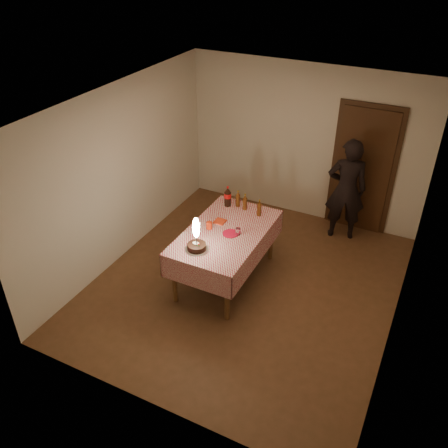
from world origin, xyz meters
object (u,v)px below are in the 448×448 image
at_px(dining_table, 226,238).
at_px(photographer, 346,190).
at_px(clear_cup, 238,231).
at_px(amber_bottle_mid, 245,202).
at_px(cola_bottle, 228,196).
at_px(amber_bottle_left, 238,199).
at_px(red_cup, 209,225).
at_px(red_plate, 231,234).
at_px(birthday_cake, 197,241).
at_px(amber_bottle_right, 259,208).

relative_size(dining_table, photographer, 1.02).
distance_m(clear_cup, amber_bottle_mid, 0.67).
bearing_deg(amber_bottle_mid, cola_bottle, -176.70).
distance_m(cola_bottle, amber_bottle_left, 0.15).
bearing_deg(clear_cup, red_cup, -173.32).
height_order(clear_cup, cola_bottle, cola_bottle).
distance_m(dining_table, cola_bottle, 0.74).
bearing_deg(dining_table, amber_bottle_mid, 90.87).
xyz_separation_m(dining_table, red_cup, (-0.23, -0.04, 0.16)).
height_order(red_plate, amber_bottle_mid, amber_bottle_mid).
bearing_deg(photographer, amber_bottle_left, -139.14).
relative_size(dining_table, amber_bottle_left, 6.75).
bearing_deg(amber_bottle_left, cola_bottle, -156.87).
bearing_deg(red_plate, cola_bottle, 119.08).
bearing_deg(red_cup, birthday_cake, -80.26).
relative_size(clear_cup, cola_bottle, 0.28).
relative_size(dining_table, clear_cup, 19.11).
distance_m(amber_bottle_right, photographer, 1.57).
relative_size(dining_table, red_cup, 17.20).
xyz_separation_m(clear_cup, photographer, (1.00, 1.83, -0.01)).
relative_size(birthday_cake, photographer, 0.28).
height_order(red_plate, amber_bottle_right, amber_bottle_right).
height_order(amber_bottle_mid, photographer, photographer).
xyz_separation_m(red_plate, amber_bottle_mid, (-0.10, 0.68, 0.11)).
xyz_separation_m(cola_bottle, photographer, (1.46, 1.20, -0.11)).
distance_m(clear_cup, amber_bottle_left, 0.76).
height_order(clear_cup, photographer, photographer).
bearing_deg(photographer, amber_bottle_right, -126.87).
relative_size(dining_table, red_plate, 7.82).
bearing_deg(dining_table, cola_bottle, 113.89).
height_order(red_plate, photographer, photographer).
xyz_separation_m(red_cup, photographer, (1.41, 1.88, -0.01)).
relative_size(dining_table, amber_bottle_mid, 6.75).
bearing_deg(amber_bottle_right, dining_table, -112.40).
distance_m(cola_bottle, amber_bottle_right, 0.53).
distance_m(red_plate, amber_bottle_left, 0.77).
height_order(birthday_cake, cola_bottle, birthday_cake).
distance_m(dining_table, red_plate, 0.14).
height_order(red_plate, clear_cup, clear_cup).
bearing_deg(clear_cup, amber_bottle_right, 83.86).
bearing_deg(cola_bottle, clear_cup, -53.67).
height_order(birthday_cake, photographer, photographer).
height_order(red_cup, clear_cup, red_cup).
bearing_deg(cola_bottle, dining_table, -66.11).
relative_size(red_cup, amber_bottle_right, 0.39).
bearing_deg(photographer, clear_cup, -118.67).
bearing_deg(cola_bottle, amber_bottle_mid, 3.30).
bearing_deg(red_plate, photographer, 59.61).
relative_size(birthday_cake, cola_bottle, 1.49).
height_order(cola_bottle, photographer, photographer).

